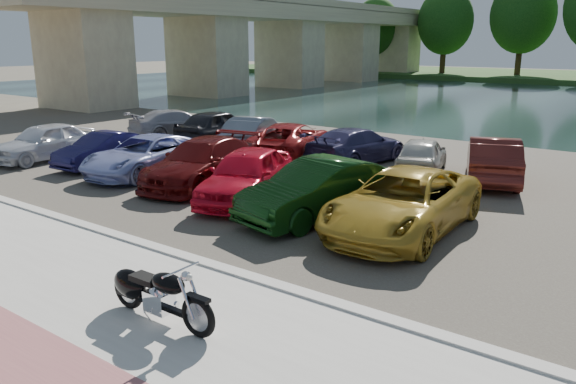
# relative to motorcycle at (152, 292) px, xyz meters

# --- Properties ---
(ground) EXTENTS (200.00, 200.00, 0.00)m
(ground) POSITION_rel_motorcycle_xyz_m (0.02, 0.21, -0.56)
(ground) COLOR #595447
(ground) RESTS_ON ground
(promenade) EXTENTS (60.00, 6.00, 0.10)m
(promenade) POSITION_rel_motorcycle_xyz_m (0.02, -0.79, -0.51)
(promenade) COLOR #B8B5AD
(promenade) RESTS_ON ground
(pink_path) EXTENTS (60.00, 2.00, 0.01)m
(pink_path) POSITION_rel_motorcycle_xyz_m (0.02, -2.29, -0.46)
(pink_path) COLOR #8F5156
(pink_path) RESTS_ON promenade
(kerb) EXTENTS (60.00, 0.30, 0.14)m
(kerb) POSITION_rel_motorcycle_xyz_m (0.02, 2.21, -0.49)
(kerb) COLOR #B8B5AD
(kerb) RESTS_ON ground
(parking_lot) EXTENTS (60.00, 18.00, 0.04)m
(parking_lot) POSITION_rel_motorcycle_xyz_m (0.02, 11.21, -0.54)
(parking_lot) COLOR #48413A
(parking_lot) RESTS_ON ground
(bridge) EXTENTS (7.00, 56.00, 8.55)m
(bridge) POSITION_rel_motorcycle_xyz_m (-27.98, 41.23, 4.96)
(bridge) COLOR tan
(bridge) RESTS_ON ground
(motorcycle) EXTENTS (2.33, 0.75, 1.05)m
(motorcycle) POSITION_rel_motorcycle_xyz_m (0.00, 0.00, 0.00)
(motorcycle) COLOR black
(motorcycle) RESTS_ON promenade
(car_0) EXTENTS (2.04, 4.32, 1.43)m
(car_0) POSITION_rel_motorcycle_xyz_m (-13.63, 6.31, 0.19)
(car_0) COLOR silver
(car_0) RESTS_ON parking_lot
(car_1) EXTENTS (1.61, 3.84, 1.23)m
(car_1) POSITION_rel_motorcycle_xyz_m (-10.81, 6.94, 0.10)
(car_1) COLOR #181543
(car_1) RESTS_ON parking_lot
(car_2) EXTENTS (2.61, 4.97, 1.33)m
(car_2) POSITION_rel_motorcycle_xyz_m (-8.47, 7.00, 0.15)
(car_2) COLOR #95A0D9
(car_2) RESTS_ON parking_lot
(car_3) EXTENTS (2.92, 5.30, 1.45)m
(car_3) POSITION_rel_motorcycle_xyz_m (-5.89, 7.12, 0.21)
(car_3) COLOR #4F0B0B
(car_3) RESTS_ON parking_lot
(car_4) EXTENTS (3.18, 4.82, 1.53)m
(car_4) POSITION_rel_motorcycle_xyz_m (-3.49, 6.51, 0.24)
(car_4) COLOR red
(car_4) RESTS_ON parking_lot
(car_5) EXTENTS (2.53, 4.84, 1.52)m
(car_5) POSITION_rel_motorcycle_xyz_m (-0.87, 6.30, 0.24)
(car_5) COLOR black
(car_5) RESTS_ON parking_lot
(car_6) EXTENTS (2.64, 5.41, 1.48)m
(car_6) POSITION_rel_motorcycle_xyz_m (1.34, 6.59, 0.22)
(car_6) COLOR #B6922A
(car_6) RESTS_ON parking_lot
(car_7) EXTENTS (2.99, 4.90, 1.33)m
(car_7) POSITION_rel_motorcycle_xyz_m (-13.57, 13.13, 0.14)
(car_7) COLOR #A09FA8
(car_7) RESTS_ON parking_lot
(car_8) EXTENTS (2.05, 4.55, 1.52)m
(car_8) POSITION_rel_motorcycle_xyz_m (-10.90, 13.18, 0.24)
(car_8) COLOR black
(car_8) RESTS_ON parking_lot
(car_9) EXTENTS (2.74, 4.60, 1.43)m
(car_9) POSITION_rel_motorcycle_xyz_m (-8.39, 12.79, 0.19)
(car_9) COLOR slate
(car_9) RESTS_ON parking_lot
(car_10) EXTENTS (3.69, 5.47, 1.39)m
(car_10) POSITION_rel_motorcycle_xyz_m (-6.16, 12.33, 0.17)
(car_10) COLOR maroon
(car_10) RESTS_ON parking_lot
(car_11) EXTENTS (2.48, 4.89, 1.36)m
(car_11) POSITION_rel_motorcycle_xyz_m (-3.49, 12.91, 0.16)
(car_11) COLOR navy
(car_11) RESTS_ON parking_lot
(car_12) EXTENTS (2.46, 4.02, 1.28)m
(car_12) POSITION_rel_motorcycle_xyz_m (-0.88, 12.88, 0.12)
(car_12) COLOR beige
(car_12) RESTS_ON parking_lot
(car_13) EXTENTS (2.96, 4.76, 1.48)m
(car_13) POSITION_rel_motorcycle_xyz_m (1.53, 13.04, 0.22)
(car_13) COLOR #561B16
(car_13) RESTS_ON parking_lot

